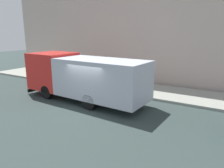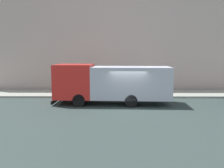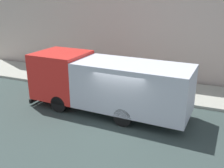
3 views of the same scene
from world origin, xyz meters
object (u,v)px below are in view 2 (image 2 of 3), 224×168
large_utility_truck (111,82)px  pedestrian_standing (83,83)px  pedestrian_walking (69,83)px  traffic_cone_orange (60,91)px

large_utility_truck → pedestrian_standing: bearing=34.3°
pedestrian_walking → traffic_cone_orange: bearing=-128.8°
pedestrian_walking → pedestrian_standing: (0.23, -1.21, -0.04)m
pedestrian_walking → pedestrian_standing: bearing=-9.5°
large_utility_truck → pedestrian_walking: large_utility_truck is taller
pedestrian_walking → pedestrian_standing: 1.23m
pedestrian_standing → traffic_cone_orange: pedestrian_standing is taller
large_utility_truck → traffic_cone_orange: bearing=62.4°
large_utility_truck → pedestrian_walking: bearing=46.0°
pedestrian_walking → pedestrian_standing: pedestrian_walking is taller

